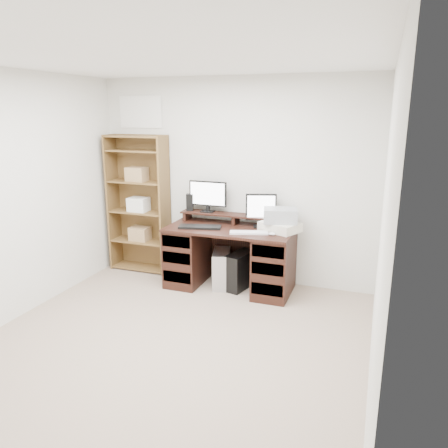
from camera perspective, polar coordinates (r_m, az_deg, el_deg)
The scene contains 14 objects.
room at distance 3.62m, azimuth -8.89°, elevation 0.89°, with size 3.54×4.04×2.54m.
desk at distance 5.27m, azimuth 0.79°, elevation -4.30°, with size 1.50×0.70×0.75m.
riser_shelf at distance 5.33m, azimuth 1.53°, elevation 1.00°, with size 1.40×0.22×0.12m.
monitor_wide at distance 5.42m, azimuth -2.12°, elevation 3.84°, with size 0.49×0.12×0.38m.
monitor_small at distance 5.19m, azimuth 4.86°, elevation 1.97°, with size 0.36×0.18×0.40m.
speaker at distance 5.53m, azimuth -4.49°, elevation 2.85°, with size 0.09×0.09×0.21m, color black.
keyboard_black at distance 5.17m, azimuth -3.16°, elevation -0.38°, with size 0.50×0.17×0.03m, color black.
keyboard_white at distance 4.94m, azimuth 3.27°, elevation -1.13°, with size 0.43×0.13×0.02m, color silver.
mouse at distance 4.89m, azimuth 6.28°, elevation -1.29°, with size 0.08×0.06×0.03m, color silver.
printer at distance 5.06m, azimuth 7.32°, elevation -0.35°, with size 0.42×0.31×0.10m, color beige.
basket at distance 5.03m, azimuth 7.36°, elevation 1.12°, with size 0.38×0.27×0.16m, color gray.
tower_silver at distance 5.37m, azimuth -0.34°, elevation -5.82°, with size 0.20×0.44×0.44m, color #AEB1B5.
tower_black at distance 5.31m, azimuth 2.13°, elevation -6.08°, with size 0.29×0.48×0.45m.
bookshelf at distance 5.87m, azimuth -10.98°, elevation 2.75°, with size 0.80×0.30×1.80m.
Camera 1 is at (1.70, -3.07, 2.10)m, focal length 35.00 mm.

